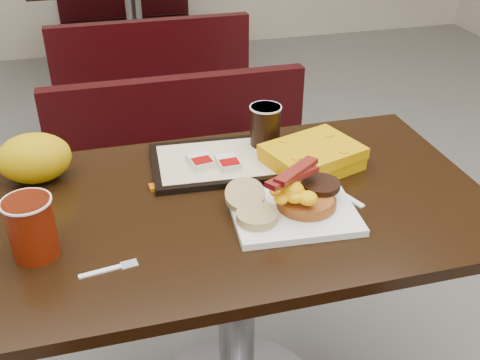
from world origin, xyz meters
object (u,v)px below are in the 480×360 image
object	(u,v)px
fork	(100,271)
bench_far_s	(150,77)
table_near	(237,316)
paper_bag	(34,158)
hashbrown_sleeve_right	(228,163)
coffee_cup_far	(265,125)
bench_far_n	(127,12)
table_far	(136,37)
hashbrown_sleeve_left	(200,161)
platter	(294,213)
knife	(336,190)
pancake_stack	(306,200)
coffee_cup_near	(32,228)
bench_near_n	(190,189)
clamshell	(312,157)
tray	(219,162)

from	to	relation	value
fork	bench_far_s	bearing A→B (deg)	72.76
table_near	paper_bag	distance (m)	0.67
hashbrown_sleeve_right	coffee_cup_far	distance (m)	0.16
bench_far_n	hashbrown_sleeve_right	distance (m)	3.19
bench_far_s	paper_bag	size ratio (longest dim) A/B	5.58
table_near	table_far	xyz separation A→B (m)	(0.00, 2.60, 0.00)
fork	hashbrown_sleeve_left	size ratio (longest dim) A/B	1.62
platter	paper_bag	xyz separation A→B (m)	(-0.57, 0.31, 0.05)
table_far	knife	world-z (taller)	knife
bench_far_s	hashbrown_sleeve_right	distance (m)	1.81
platter	pancake_stack	world-z (taller)	pancake_stack
bench_far_n	coffee_cup_far	bearing A→B (deg)	-87.36
fork	paper_bag	xyz separation A→B (m)	(-0.13, 0.40, 0.06)
fork	pancake_stack	bearing A→B (deg)	3.44
knife	hashbrown_sleeve_left	size ratio (longest dim) A/B	2.43
fork	coffee_cup_far	distance (m)	0.63
coffee_cup_near	fork	world-z (taller)	coffee_cup_near
bench_near_n	knife	distance (m)	0.86
bench_far_s	clamshell	distance (m)	1.86
table_near	hashbrown_sleeve_left	bearing A→B (deg)	107.87
table_near	pancake_stack	distance (m)	0.44
hashbrown_sleeve_left	paper_bag	distance (m)	0.41
hashbrown_sleeve_right	table_near	bearing A→B (deg)	-98.75
pancake_stack	tray	size ratio (longest dim) A/B	0.40
table_far	clamshell	distance (m)	2.54
bench_far_s	tray	xyz separation A→B (m)	(-0.00, -1.72, 0.40)
bench_near_n	hashbrown_sleeve_right	world-z (taller)	hashbrown_sleeve_right
bench_far_s	tray	bearing A→B (deg)	-90.03
bench_far_n	bench_near_n	bearing A→B (deg)	-90.00
platter	hashbrown_sleeve_left	xyz separation A→B (m)	(-0.16, 0.26, 0.02)
bench_far_n	clamshell	bearing A→B (deg)	-85.91
fork	hashbrown_sleeve_right	size ratio (longest dim) A/B	1.64
bench_near_n	paper_bag	xyz separation A→B (m)	(-0.45, -0.48, 0.45)
coffee_cup_near	table_far	bearing A→B (deg)	80.59
tray	table_far	bearing A→B (deg)	93.40
table_far	hashbrown_sleeve_right	bearing A→B (deg)	-89.67
hashbrown_sleeve_right	clamshell	bearing A→B (deg)	-12.38
tray	hashbrown_sleeve_left	world-z (taller)	hashbrown_sleeve_left
clamshell	hashbrown_sleeve_left	bearing A→B (deg)	149.51
paper_bag	coffee_cup_far	bearing A→B (deg)	1.17
bench_far_s	coffee_cup_far	world-z (taller)	coffee_cup_far
platter	clamshell	size ratio (longest dim) A/B	1.21
bench_far_s	coffee_cup_near	bearing A→B (deg)	-102.63
fork	paper_bag	world-z (taller)	paper_bag
fork	hashbrown_sleeve_right	world-z (taller)	hashbrown_sleeve_right
tray	clamshell	bearing A→B (deg)	-15.09
paper_bag	hashbrown_sleeve_left	bearing A→B (deg)	-7.80
table_far	clamshell	xyz separation A→B (m)	(0.23, -2.50, 0.41)
bench_far_n	knife	bearing A→B (deg)	-85.77
table_far	hashbrown_sleeve_left	distance (m)	2.47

